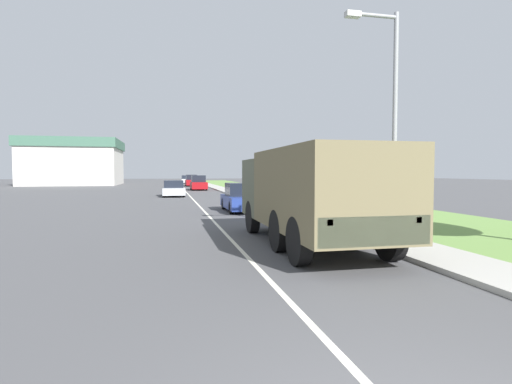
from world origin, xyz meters
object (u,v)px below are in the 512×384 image
(lamp_post, at_px, (388,104))
(car_fourth_ahead, at_px, (192,181))
(car_third_ahead, at_px, (198,183))
(pickup_truck, at_px, (356,195))
(car_nearest_ahead, at_px, (242,199))
(car_farthest_ahead, at_px, (186,180))
(military_truck, at_px, (311,191))
(car_second_ahead, at_px, (174,189))

(lamp_post, bearing_deg, car_fourth_ahead, 93.31)
(car_third_ahead, relative_size, car_fourth_ahead, 0.94)
(car_third_ahead, relative_size, lamp_post, 0.68)
(car_third_ahead, relative_size, pickup_truck, 0.80)
(car_nearest_ahead, bearing_deg, car_farthest_ahead, 90.51)
(car_third_ahead, xyz_separation_m, car_fourth_ahead, (-0.02, 13.56, 0.00))
(car_fourth_ahead, bearing_deg, car_third_ahead, -89.92)
(military_truck, xyz_separation_m, car_farthest_ahead, (-0.59, 65.65, -0.89))
(car_farthest_ahead, bearing_deg, car_third_ahead, -89.69)
(military_truck, distance_m, car_third_ahead, 36.59)
(car_second_ahead, distance_m, car_third_ahead, 12.45)
(car_third_ahead, relative_size, car_farthest_ahead, 1.12)
(military_truck, bearing_deg, car_nearest_ahead, 90.53)
(car_second_ahead, xyz_separation_m, lamp_post, (5.94, -24.47, 3.50))
(car_nearest_ahead, distance_m, lamp_post, 11.10)
(military_truck, distance_m, car_second_ahead, 24.78)
(lamp_post, bearing_deg, car_farthest_ahead, 92.65)
(car_second_ahead, height_order, lamp_post, lamp_post)
(military_truck, bearing_deg, car_third_ahead, 90.68)
(military_truck, bearing_deg, car_farthest_ahead, 90.51)
(car_second_ahead, bearing_deg, pickup_truck, -61.00)
(military_truck, height_order, car_fourth_ahead, military_truck)
(car_third_ahead, bearing_deg, car_second_ahead, -104.21)
(car_nearest_ahead, xyz_separation_m, car_fourth_ahead, (-0.36, 39.85, 0.08))
(car_farthest_ahead, xyz_separation_m, lamp_post, (3.04, -65.60, 3.46))
(car_farthest_ahead, distance_m, lamp_post, 65.76)
(military_truck, height_order, car_farthest_ahead, military_truck)
(military_truck, distance_m, lamp_post, 3.54)
(military_truck, distance_m, car_fourth_ahead, 50.15)
(car_third_ahead, distance_m, pickup_truck, 28.96)
(car_second_ahead, height_order, pickup_truck, pickup_truck)
(car_nearest_ahead, relative_size, lamp_post, 0.63)
(car_nearest_ahead, distance_m, car_second_ahead, 14.62)
(military_truck, xyz_separation_m, pickup_truck, (5.53, 8.24, -0.67))
(pickup_truck, bearing_deg, car_fourth_ahead, 98.13)
(pickup_truck, bearing_deg, car_nearest_ahead, 159.98)
(car_fourth_ahead, bearing_deg, car_nearest_ahead, -89.48)
(car_third_ahead, xyz_separation_m, lamp_post, (2.88, -36.53, 3.37))
(car_nearest_ahead, bearing_deg, lamp_post, -76.06)
(military_truck, relative_size, car_farthest_ahead, 1.84)
(car_fourth_ahead, bearing_deg, pickup_truck, -81.87)
(car_third_ahead, bearing_deg, lamp_post, -85.49)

